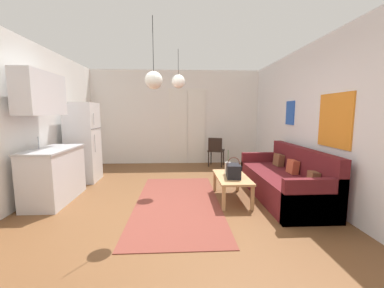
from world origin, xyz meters
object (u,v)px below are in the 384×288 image
at_px(bamboo_vase, 228,168).
at_px(handbag, 233,171).
at_px(accent_chair, 216,150).
at_px(pendant_lamp_far, 178,81).
at_px(couch, 286,182).
at_px(refrigerator, 83,142).
at_px(pendant_lamp_near, 154,80).
at_px(coffee_table, 232,179).

distance_m(bamboo_vase, handbag, 0.26).
distance_m(accent_chair, pendant_lamp_far, 2.60).
distance_m(couch, refrigerator, 4.20).
xyz_separation_m(bamboo_vase, pendant_lamp_near, (-1.18, -0.89, 1.39)).
bearing_deg(pendant_lamp_near, handbag, 27.56).
distance_m(handbag, refrigerator, 3.33).
bearing_deg(handbag, pendant_lamp_far, 133.83).
bearing_deg(refrigerator, pendant_lamp_far, -13.10).
height_order(refrigerator, pendant_lamp_far, pendant_lamp_far).
xyz_separation_m(couch, pendant_lamp_far, (-1.88, 0.80, 1.81)).
height_order(handbag, accent_chair, accent_chair).
distance_m(coffee_table, refrigerator, 3.31).
bearing_deg(coffee_table, pendant_lamp_far, 136.93).
distance_m(refrigerator, pendant_lamp_near, 2.92).
relative_size(bamboo_vase, pendant_lamp_far, 0.58).
bearing_deg(coffee_table, bamboo_vase, 103.95).
bearing_deg(refrigerator, accent_chair, 22.28).
xyz_separation_m(coffee_table, pendant_lamp_far, (-0.91, 0.85, 1.74)).
xyz_separation_m(couch, bamboo_vase, (-1.01, 0.11, 0.24)).
bearing_deg(coffee_table, accent_chair, 87.42).
bearing_deg(accent_chair, bamboo_vase, 105.44).
bearing_deg(bamboo_vase, couch, -6.25).
distance_m(coffee_table, bamboo_vase, 0.23).
height_order(coffee_table, refrigerator, refrigerator).
bearing_deg(accent_chair, pendant_lamp_far, 78.86).
height_order(handbag, refrigerator, refrigerator).
relative_size(bamboo_vase, handbag, 1.24).
distance_m(coffee_table, accent_chair, 2.61).
relative_size(coffee_table, pendant_lamp_far, 1.37).
bearing_deg(coffee_table, refrigerator, 155.98).
height_order(coffee_table, accent_chair, accent_chair).
bearing_deg(pendant_lamp_far, accent_chair, 59.78).
relative_size(couch, refrigerator, 1.28).
xyz_separation_m(couch, pendant_lamp_near, (-2.19, -0.78, 1.63)).
bearing_deg(couch, pendant_lamp_far, 156.87).
height_order(coffee_table, pendant_lamp_near, pendant_lamp_near).
bearing_deg(pendant_lamp_far, refrigerator, 166.90).
height_order(bamboo_vase, accent_chair, bamboo_vase).
distance_m(handbag, pendant_lamp_far, 2.04).
relative_size(couch, pendant_lamp_near, 2.39).
bearing_deg(coffee_table, pendant_lamp_near, -148.79).
distance_m(couch, handbag, 1.01).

